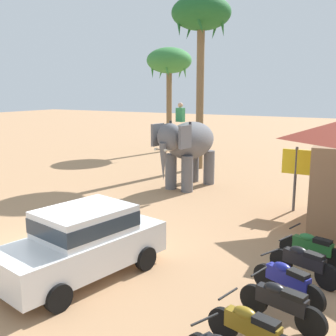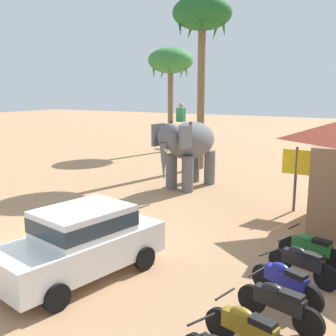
{
  "view_description": "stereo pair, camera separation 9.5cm",
  "coord_description": "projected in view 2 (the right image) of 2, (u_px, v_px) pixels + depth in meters",
  "views": [
    {
      "loc": [
        8.18,
        -7.22,
        4.43
      ],
      "look_at": [
        1.05,
        5.32,
        1.6
      ],
      "focal_mm": 42.86,
      "sensor_mm": 36.0,
      "label": 1
    },
    {
      "loc": [
        8.26,
        -7.18,
        4.43
      ],
      "look_at": [
        1.05,
        5.32,
        1.6
      ],
      "focal_mm": 42.86,
      "sensor_mm": 36.0,
      "label": 2
    }
  ],
  "objects": [
    {
      "name": "ground_plane",
      "position": [
        38.0,
        254.0,
        11.01
      ],
      "size": [
        120.0,
        120.0,
        0.0
      ],
      "primitive_type": "plane",
      "color": "tan"
    },
    {
      "name": "car_sedan_foreground",
      "position": [
        82.0,
        240.0,
        9.49
      ],
      "size": [
        2.46,
        4.35,
        1.7
      ],
      "color": "white",
      "rests_on": "ground"
    },
    {
      "name": "elephant_with_mahout",
      "position": [
        188.0,
        144.0,
        18.11
      ],
      "size": [
        1.99,
        3.97,
        3.88
      ],
      "color": "slate",
      "rests_on": "ground"
    },
    {
      "name": "motorcycle_second_in_row",
      "position": [
        249.0,
        329.0,
        6.74
      ],
      "size": [
        1.77,
        0.65,
        0.94
      ],
      "color": "black",
      "rests_on": "ground"
    },
    {
      "name": "motorcycle_mid_row",
      "position": [
        279.0,
        303.0,
        7.59
      ],
      "size": [
        1.77,
        0.68,
        0.94
      ],
      "color": "black",
      "rests_on": "ground"
    },
    {
      "name": "motorcycle_fourth_in_row",
      "position": [
        286.0,
        281.0,
        8.46
      ],
      "size": [
        1.68,
        0.88,
        0.94
      ],
      "color": "black",
      "rests_on": "ground"
    },
    {
      "name": "motorcycle_far_in_row",
      "position": [
        302.0,
        262.0,
        9.35
      ],
      "size": [
        1.74,
        0.77,
        0.94
      ],
      "color": "black",
      "rests_on": "ground"
    },
    {
      "name": "motorcycle_end_of_row",
      "position": [
        311.0,
        248.0,
        10.21
      ],
      "size": [
        1.77,
        0.68,
        0.94
      ],
      "color": "black",
      "rests_on": "ground"
    },
    {
      "name": "palm_tree_behind_elephant",
      "position": [
        202.0,
        19.0,
        21.41
      ],
      "size": [
        3.2,
        3.2,
        9.35
      ],
      "color": "brown",
      "rests_on": "ground"
    },
    {
      "name": "palm_tree_near_hut",
      "position": [
        171.0,
        63.0,
        28.39
      ],
      "size": [
        3.2,
        3.2,
        7.35
      ],
      "color": "brown",
      "rests_on": "ground"
    },
    {
      "name": "signboard_yellow",
      "position": [
        296.0,
        166.0,
        14.57
      ],
      "size": [
        1.0,
        0.1,
        2.4
      ],
      "color": "#4C4C51",
      "rests_on": "ground"
    }
  ]
}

